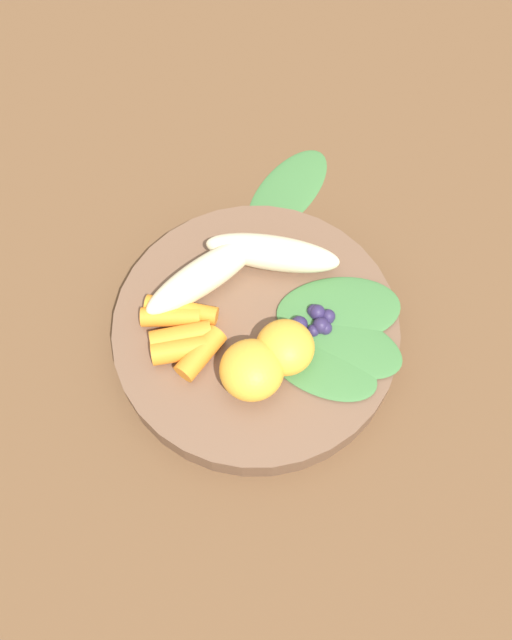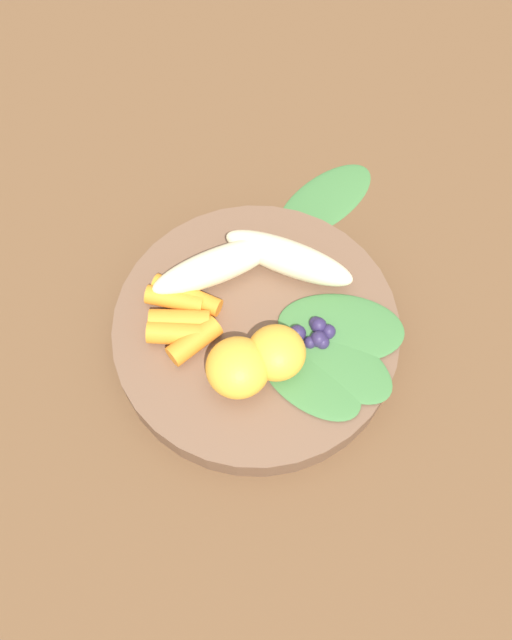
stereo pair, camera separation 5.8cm
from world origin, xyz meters
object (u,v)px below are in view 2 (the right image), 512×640
banana_peeled_left (216,266)px  orange_segment_near (274,353)px  kale_leaf_stray (325,199)px  banana_peeled_right (289,258)px  bowl (256,332)px

banana_peeled_left → orange_segment_near: 0.10m
kale_leaf_stray → banana_peeled_left: bearing=-177.4°
banana_peeled_right → orange_segment_near: size_ratio=2.44×
banana_peeled_left → kale_leaf_stray: 0.15m
banana_peeled_right → kale_leaf_stray: banana_peeled_right is taller
banana_peeled_left → banana_peeled_right: bearing=163.0°
kale_leaf_stray → orange_segment_near: bearing=-148.0°
banana_peeled_right → kale_leaf_stray: (-0.08, -0.06, -0.04)m
orange_segment_near → kale_leaf_stray: (-0.13, -0.14, -0.04)m
bowl → banana_peeled_left: bearing=-81.6°
kale_leaf_stray → banana_peeled_right: bearing=-155.2°
bowl → orange_segment_near: orange_segment_near is taller
bowl → kale_leaf_stray: size_ratio=2.11×
orange_segment_near → kale_leaf_stray: orange_segment_near is taller
orange_segment_near → bowl: bearing=-92.6°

